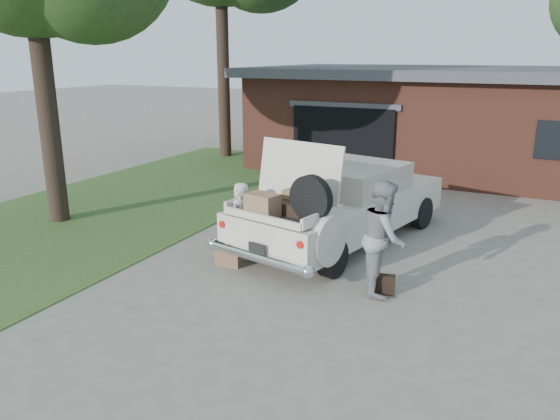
% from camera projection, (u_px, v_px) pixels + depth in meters
% --- Properties ---
extents(ground, '(90.00, 90.00, 0.00)m').
position_uv_depth(ground, '(265.00, 280.00, 9.39)').
color(ground, gray).
rests_on(ground, ground).
extents(grass_strip, '(6.00, 16.00, 0.02)m').
position_uv_depth(grass_strip, '(132.00, 202.00, 14.30)').
color(grass_strip, '#2D4C1E').
rests_on(grass_strip, ground).
extents(house, '(12.80, 7.80, 3.30)m').
position_uv_depth(house, '(448.00, 117.00, 18.41)').
color(house, brown).
rests_on(house, ground).
extents(sedan, '(3.22, 5.75, 2.24)m').
position_uv_depth(sedan, '(342.00, 203.00, 11.15)').
color(sedan, silver).
rests_on(sedan, ground).
extents(woman_left, '(0.40, 0.58, 1.53)m').
position_uv_depth(woman_left, '(239.00, 224.00, 9.93)').
color(woman_left, beige).
rests_on(woman_left, ground).
extents(woman_right, '(0.96, 1.08, 1.85)m').
position_uv_depth(woman_right, '(384.00, 237.00, 8.71)').
color(woman_right, gray).
rests_on(woman_right, ground).
extents(suitcase_left, '(0.49, 0.17, 0.37)m').
position_uv_depth(suitcase_left, '(228.00, 256.00, 9.96)').
color(suitcase_left, '#875F45').
rests_on(suitcase_left, ground).
extents(suitcase_right, '(0.45, 0.22, 0.33)m').
position_uv_depth(suitcase_right, '(381.00, 284.00, 8.81)').
color(suitcase_right, black).
rests_on(suitcase_right, ground).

